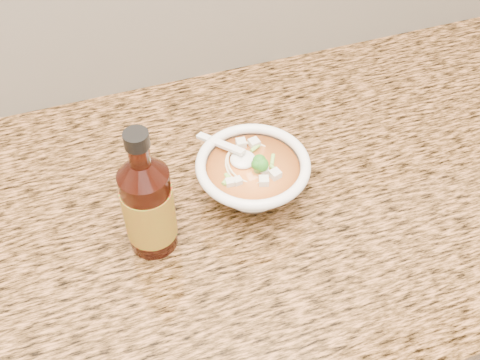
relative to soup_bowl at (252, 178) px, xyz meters
name	(u,v)px	position (x,y,z in m)	size (l,w,h in m)	color
counter_slab	(149,229)	(-0.16, 0.00, -0.06)	(4.00, 0.68, 0.04)	#A7693D
soup_bowl	(252,178)	(0.00, 0.00, 0.00)	(0.17, 0.18, 0.09)	white
hot_sauce_bottle	(148,205)	(-0.16, -0.04, 0.04)	(0.09, 0.09, 0.21)	#3D1008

